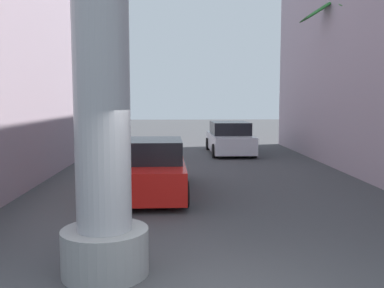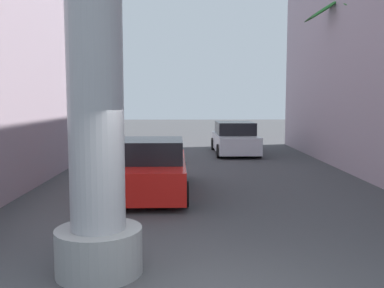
% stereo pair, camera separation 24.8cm
% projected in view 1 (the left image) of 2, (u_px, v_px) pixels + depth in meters
% --- Properties ---
extents(ground_plane, '(83.54, 83.54, 0.00)m').
position_uv_depth(ground_plane, '(188.00, 174.00, 15.24)').
color(ground_plane, '#424244').
extents(street_lamp, '(2.27, 0.28, 7.53)m').
position_uv_depth(street_lamp, '(362.00, 41.00, 13.57)').
color(street_lamp, '#59595E').
rests_on(street_lamp, ground).
extents(car_lead, '(2.11, 4.82, 1.56)m').
position_uv_depth(car_lead, '(150.00, 169.00, 12.05)').
color(car_lead, black).
rests_on(car_lead, ground).
extents(car_far, '(2.10, 4.55, 1.56)m').
position_uv_depth(car_far, '(230.00, 139.00, 21.01)').
color(car_far, black).
rests_on(car_far, ground).
extents(palm_tree_far_left, '(2.54, 2.64, 9.15)m').
position_uv_depth(palm_tree_far_left, '(75.00, 46.00, 22.26)').
color(palm_tree_far_left, brown).
rests_on(palm_tree_far_left, ground).
extents(palm_tree_mid_right, '(3.26, 3.26, 6.74)m').
position_uv_depth(palm_tree_mid_right, '(340.00, 53.00, 17.32)').
color(palm_tree_mid_right, brown).
rests_on(palm_tree_mid_right, ground).
extents(pedestrian_far_left, '(0.40, 0.40, 1.77)m').
position_uv_depth(pedestrian_far_left, '(60.00, 136.00, 18.74)').
color(pedestrian_far_left, '#1E233F').
rests_on(pedestrian_far_left, ground).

